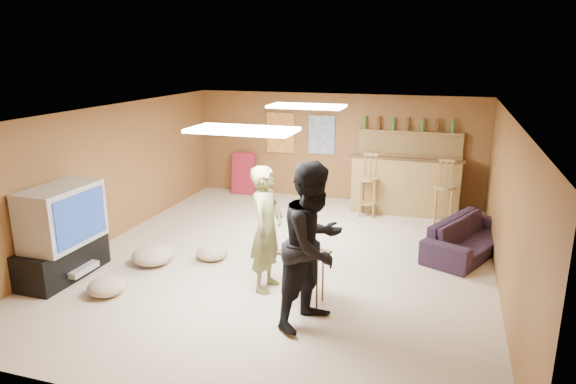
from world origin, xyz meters
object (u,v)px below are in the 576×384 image
(bar_counter, at_px, (405,185))
(tray_table, at_px, (304,278))
(person_black, at_px, (314,245))
(person_olive, at_px, (267,229))
(sofa, at_px, (469,237))
(tv_body, at_px, (62,215))

(bar_counter, relative_size, tray_table, 2.88)
(tray_table, bearing_deg, person_black, -61.20)
(person_olive, height_order, tray_table, person_olive)
(sofa, height_order, tray_table, tray_table)
(bar_counter, height_order, tray_table, bar_counter)
(person_olive, relative_size, tray_table, 2.38)
(person_olive, bearing_deg, bar_counter, -16.24)
(person_olive, xyz_separation_m, person_black, (0.80, -0.67, 0.12))
(sofa, bearing_deg, person_black, 172.25)
(person_olive, xyz_separation_m, tray_table, (0.58, -0.27, -0.48))
(tv_body, distance_m, bar_counter, 6.09)
(tv_body, distance_m, sofa, 5.93)
(tv_body, bearing_deg, tray_table, 4.20)
(bar_counter, xyz_separation_m, sofa, (1.15, -1.86, -0.28))
(tv_body, bearing_deg, sofa, 26.02)
(bar_counter, bearing_deg, person_black, -97.58)
(tv_body, distance_m, tray_table, 3.37)
(tv_body, height_order, sofa, tv_body)
(person_black, bearing_deg, tray_table, 52.23)
(person_black, bearing_deg, sofa, -9.28)
(bar_counter, relative_size, person_olive, 1.21)
(tray_table, bearing_deg, sofa, 49.80)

